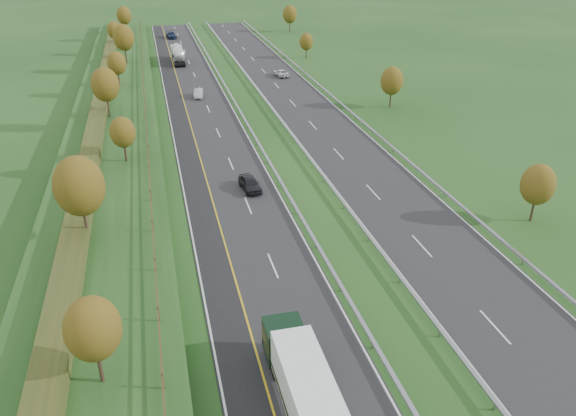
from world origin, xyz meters
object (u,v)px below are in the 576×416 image
(road_tanker, at_px, (178,53))
(car_silver_mid, at_px, (199,93))
(box_lorry, at_px, (315,415))
(car_oncoming, at_px, (281,73))
(car_dark_near, at_px, (250,183))
(car_small_far, at_px, (171,35))

(road_tanker, height_order, car_silver_mid, road_tanker)
(box_lorry, relative_size, car_oncoming, 3.46)
(box_lorry, bearing_deg, car_dark_near, 85.50)
(car_dark_near, bearing_deg, box_lorry, -101.09)
(car_small_far, bearing_deg, box_lorry, -95.03)
(road_tanker, xyz_separation_m, car_silver_mid, (1.41, -29.17, -1.13))
(box_lorry, relative_size, car_small_far, 2.98)
(car_silver_mid, bearing_deg, car_oncoming, 41.47)
(car_silver_mid, distance_m, car_oncoming, 20.56)
(road_tanker, height_order, car_small_far, road_tanker)
(car_dark_near, height_order, car_silver_mid, car_dark_near)
(car_silver_mid, distance_m, car_small_far, 59.20)
(car_silver_mid, bearing_deg, car_dark_near, -79.53)
(car_dark_near, xyz_separation_m, car_silver_mid, (-1.71, 39.48, -0.07))
(box_lorry, distance_m, car_dark_near, 34.90)
(road_tanker, relative_size, car_dark_near, 2.53)
(car_silver_mid, xyz_separation_m, car_oncoming, (17.15, 11.34, -0.03))
(box_lorry, bearing_deg, car_silver_mid, 89.21)
(car_dark_near, distance_m, car_small_far, 98.71)
(road_tanker, bearing_deg, car_small_far, 89.59)
(box_lorry, distance_m, road_tanker, 103.41)
(road_tanker, bearing_deg, car_silver_mid, -87.24)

